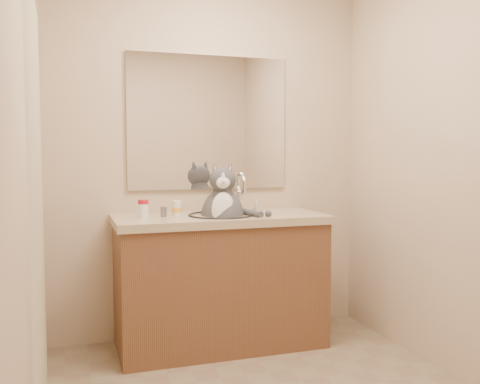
% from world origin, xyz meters
% --- Properties ---
extents(room, '(2.22, 2.52, 2.42)m').
position_xyz_m(room, '(0.00, 0.00, 1.20)').
color(room, gray).
rests_on(room, ground).
extents(vanity, '(1.34, 0.59, 1.12)m').
position_xyz_m(vanity, '(0.00, 0.96, 0.44)').
color(vanity, brown).
rests_on(vanity, ground).
extents(mirror, '(1.10, 0.02, 0.90)m').
position_xyz_m(mirror, '(0.00, 1.24, 1.45)').
color(mirror, white).
rests_on(mirror, room).
extents(shower_curtain, '(0.02, 1.30, 1.93)m').
position_xyz_m(shower_curtain, '(-1.05, 0.10, 1.03)').
color(shower_curtain, beige).
rests_on(shower_curtain, ground).
extents(cat, '(0.38, 0.38, 0.55)m').
position_xyz_m(cat, '(0.01, 0.94, 0.87)').
color(cat, '#46454A').
rests_on(cat, vanity).
extents(pill_bottle_redcap, '(0.08, 0.08, 0.11)m').
position_xyz_m(pill_bottle_redcap, '(-0.49, 0.97, 0.91)').
color(pill_bottle_redcap, white).
rests_on(pill_bottle_redcap, vanity).
extents(pill_bottle_orange, '(0.06, 0.06, 0.10)m').
position_xyz_m(pill_bottle_orange, '(-0.27, 1.00, 0.90)').
color(pill_bottle_orange, white).
rests_on(pill_bottle_orange, vanity).
extents(grey_canister, '(0.05, 0.05, 0.06)m').
position_xyz_m(grey_canister, '(-0.36, 0.99, 0.88)').
color(grey_canister, slate).
rests_on(grey_canister, vanity).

